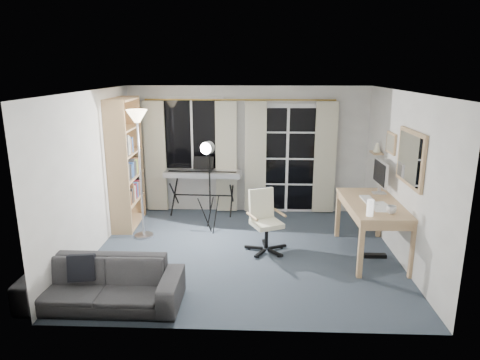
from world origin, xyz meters
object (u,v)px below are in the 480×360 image
(bookshelf, at_px, (123,167))
(desk, at_px, (373,209))
(office_chair, at_px, (264,215))
(keyboard_piano, at_px, (203,175))
(studio_light, at_px, (208,158))
(monitor, at_px, (380,174))
(mug, at_px, (391,209))
(sofa, at_px, (101,276))
(torchiere_lamp, at_px, (138,136))

(bookshelf, xyz_separation_m, desk, (4.01, -1.11, -0.34))
(office_chair, relative_size, desk, 0.61)
(bookshelf, xyz_separation_m, keyboard_piano, (1.30, 0.59, -0.28))
(studio_light, relative_size, monitor, 2.67)
(studio_light, height_order, desk, studio_light)
(mug, height_order, sofa, mug)
(desk, xyz_separation_m, mug, (0.10, -0.50, 0.17))
(torchiere_lamp, distance_m, mug, 3.90)
(studio_light, xyz_separation_m, office_chair, (0.91, -0.69, -0.72))
(studio_light, height_order, sofa, studio_light)
(monitor, bearing_deg, desk, -115.00)
(studio_light, distance_m, office_chair, 1.35)
(studio_light, relative_size, mug, 11.76)
(office_chair, distance_m, mug, 1.84)
(bookshelf, distance_m, torchiere_lamp, 0.94)
(keyboard_piano, bearing_deg, sofa, -101.31)
(keyboard_piano, distance_m, mug, 3.57)
(bookshelf, height_order, studio_light, bookshelf)
(torchiere_lamp, distance_m, sofa, 2.49)
(keyboard_piano, xyz_separation_m, sofa, (-0.79, -3.25, -0.42))
(desk, bearing_deg, office_chair, 172.94)
(monitor, bearing_deg, torchiere_lamp, 176.75)
(desk, bearing_deg, torchiere_lamp, 169.50)
(bookshelf, height_order, monitor, bookshelf)
(bookshelf, relative_size, monitor, 3.76)
(torchiere_lamp, distance_m, keyboard_piano, 1.68)
(keyboard_piano, height_order, studio_light, studio_light)
(torchiere_lamp, relative_size, sofa, 1.13)
(studio_light, distance_m, sofa, 2.74)
(keyboard_piano, bearing_deg, office_chair, -51.77)
(sofa, bearing_deg, keyboard_piano, 76.54)
(bookshelf, xyz_separation_m, torchiere_lamp, (0.44, -0.55, 0.62))
(monitor, bearing_deg, keyboard_piano, 155.22)
(office_chair, relative_size, sofa, 0.51)
(torchiere_lamp, relative_size, desk, 1.34)
(office_chair, height_order, desk, office_chair)
(bookshelf, relative_size, sofa, 1.21)
(mug, relative_size, sofa, 0.07)
(torchiere_lamp, bearing_deg, desk, -9.05)
(keyboard_piano, bearing_deg, torchiere_lamp, -124.56)
(monitor, bearing_deg, bookshelf, 169.57)
(torchiere_lamp, distance_m, studio_light, 1.17)
(bookshelf, height_order, keyboard_piano, bookshelf)
(torchiere_lamp, xyz_separation_m, sofa, (0.07, -2.11, -1.32))
(keyboard_piano, height_order, sofa, keyboard_piano)
(keyboard_piano, xyz_separation_m, studio_light, (0.21, -0.86, 0.49))
(bookshelf, distance_m, desk, 4.17)
(desk, height_order, monitor, monitor)
(keyboard_piano, bearing_deg, studio_light, -74.23)
(torchiere_lamp, relative_size, keyboard_piano, 1.45)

